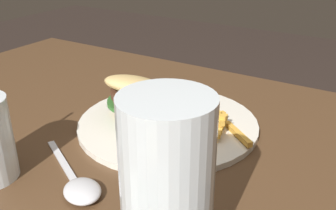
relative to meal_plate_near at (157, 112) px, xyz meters
The scene contains 3 objects.
meal_plate_near is the anchor object (origin of this frame).
beer_glass 0.31m from the meal_plate_near, 125.18° to the left, with size 0.09×0.09×0.18m.
spoon 0.22m from the meal_plate_near, 96.26° to the left, with size 0.18×0.12×0.02m.
Camera 1 is at (-0.30, 0.32, 1.08)m, focal length 42.00 mm.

